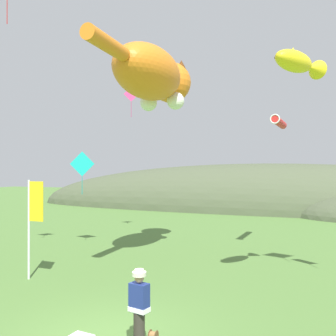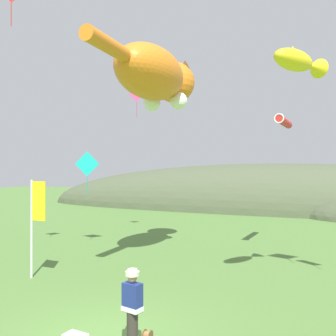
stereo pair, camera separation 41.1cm
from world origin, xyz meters
name	(u,v)px [view 1 (the left image)]	position (x,y,z in m)	size (l,w,h in m)	color
distant_hill_ridge	(298,212)	(3.15, 28.47, 0.00)	(51.81, 13.48, 8.94)	#4C563D
festival_attendant	(139,308)	(1.02, -0.28, 0.95)	(0.47, 0.34, 1.77)	#332D28
kite_spool	(153,336)	(1.07, 0.34, 0.13)	(0.17, 0.26, 0.26)	olive
festival_banner_pole	(33,215)	(-4.79, 3.14, 2.29)	(0.66, 0.08, 3.51)	silver
kite_giant_cat	(154,77)	(-1.74, 6.83, 7.74)	(2.42, 8.19, 2.48)	orange
kite_fish_windsock	(298,63)	(4.04, 4.27, 7.04)	(1.61, 2.31, 0.70)	yellow
kite_tube_streamer	(279,122)	(2.95, 10.69, 6.08)	(0.55, 2.67, 0.44)	red
kite_diamond_pink	(131,95)	(-5.32, 11.81, 8.19)	(0.78, 0.41, 1.77)	#E53F8C
kite_diamond_teal	(82,164)	(-6.26, 8.32, 4.14)	(1.18, 0.40, 2.14)	#19BFBF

